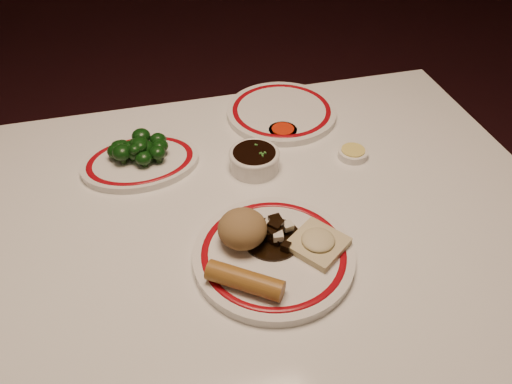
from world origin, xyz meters
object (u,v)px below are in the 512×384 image
at_px(rice_mound, 242,229).
at_px(stirfry_heap, 274,233).
at_px(dining_table, 247,255).
at_px(broccoli_plate, 141,162).
at_px(fried_wonton, 318,242).
at_px(soy_bowl, 254,160).
at_px(broccoli_pile, 139,148).
at_px(spring_roll, 245,280).
at_px(main_plate, 274,255).

height_order(rice_mound, stirfry_heap, rice_mound).
distance_m(dining_table, broccoli_plate, 0.30).
xyz_separation_m(dining_table, stirfry_heap, (0.03, -0.07, 0.12)).
bearing_deg(fried_wonton, soy_bowl, 100.36).
relative_size(rice_mound, broccoli_pile, 0.67).
relative_size(dining_table, stirfry_heap, 11.82).
height_order(spring_roll, broccoli_plate, spring_roll).
bearing_deg(main_plate, dining_table, 103.76).
bearing_deg(fried_wonton, dining_table, 133.85).
distance_m(dining_table, broccoli_pile, 0.31).
bearing_deg(fried_wonton, broccoli_plate, 130.41).
distance_m(fried_wonton, broccoli_plate, 0.42).
relative_size(dining_table, main_plate, 4.13).
relative_size(spring_roll, soy_bowl, 1.22).
xyz_separation_m(rice_mound, broccoli_pile, (-0.15, 0.29, -0.01)).
relative_size(rice_mound, stirfry_heap, 0.83).
bearing_deg(stirfry_heap, rice_mound, 172.98).
xyz_separation_m(dining_table, spring_roll, (-0.04, -0.16, 0.13)).
bearing_deg(spring_roll, rice_mound, 24.13).
height_order(rice_mound, broccoli_plate, rice_mound).
distance_m(broccoli_pile, soy_bowl, 0.24).
xyz_separation_m(main_plate, stirfry_heap, (0.01, 0.03, 0.02)).
bearing_deg(soy_bowl, spring_roll, -106.96).
height_order(main_plate, broccoli_plate, main_plate).
distance_m(rice_mound, broccoli_pile, 0.32).
height_order(dining_table, broccoli_plate, broccoli_plate).
distance_m(rice_mound, soy_bowl, 0.22).
height_order(broccoli_pile, soy_bowl, broccoli_pile).
distance_m(dining_table, main_plate, 0.14).
bearing_deg(broccoli_plate, broccoli_pile, 76.08).
bearing_deg(main_plate, soy_bowl, 83.26).
xyz_separation_m(fried_wonton, broccoli_plate, (-0.27, 0.32, -0.02)).
bearing_deg(main_plate, spring_roll, -137.29).
distance_m(fried_wonton, soy_bowl, 0.26).
relative_size(broccoli_plate, broccoli_pile, 2.01).
distance_m(main_plate, broccoli_pile, 0.38).
distance_m(main_plate, rice_mound, 0.07).
bearing_deg(stirfry_heap, main_plate, -105.62).
bearing_deg(dining_table, stirfry_heap, -63.73).
bearing_deg(dining_table, main_plate, -76.24).
bearing_deg(main_plate, rice_mound, 139.97).
bearing_deg(main_plate, stirfry_heap, 74.38).
bearing_deg(broccoli_pile, stirfry_heap, -55.04).
height_order(fried_wonton, stirfry_heap, stirfry_heap).
bearing_deg(soy_bowl, broccoli_pile, 161.20).
xyz_separation_m(spring_roll, stirfry_heap, (0.07, 0.09, -0.01)).
height_order(stirfry_heap, broccoli_plate, stirfry_heap).
distance_m(main_plate, soy_bowl, 0.25).
relative_size(spring_roll, broccoli_pile, 0.99).
relative_size(main_plate, fried_wonton, 2.44).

